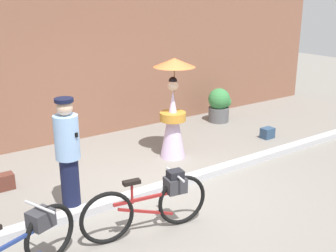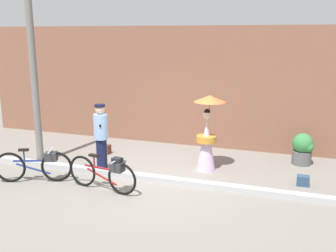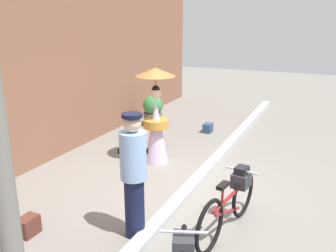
{
  "view_description": "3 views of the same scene",
  "coord_description": "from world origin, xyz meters",
  "px_view_note": "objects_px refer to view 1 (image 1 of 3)",
  "views": [
    {
      "loc": [
        -3.36,
        -4.99,
        3.0
      ],
      "look_at": [
        0.32,
        0.29,
        0.95
      ],
      "focal_mm": 44.71,
      "sensor_mm": 36.0,
      "label": 1
    },
    {
      "loc": [
        3.03,
        -7.86,
        3.32
      ],
      "look_at": [
        0.2,
        0.45,
        1.21
      ],
      "focal_mm": 41.27,
      "sensor_mm": 36.0,
      "label": 2
    },
    {
      "loc": [
        -5.08,
        -1.98,
        2.78
      ],
      "look_at": [
        0.55,
        0.63,
        0.93
      ],
      "focal_mm": 38.81,
      "sensor_mm": 36.0,
      "label": 3
    }
  ],
  "objects_px": {
    "person_officer": "(68,153)",
    "potted_plant_by_door": "(220,105)",
    "backpack_spare": "(5,181)",
    "backpack_on_pavement": "(268,133)",
    "bicycle_near_officer": "(16,250)",
    "bicycle_far_side": "(153,202)",
    "person_with_parasol": "(173,110)"
  },
  "relations": [
    {
      "from": "backpack_spare",
      "to": "person_officer",
      "type": "bearing_deg",
      "value": -65.24
    },
    {
      "from": "person_officer",
      "to": "potted_plant_by_door",
      "type": "distance_m",
      "value": 5.17
    },
    {
      "from": "person_officer",
      "to": "backpack_spare",
      "type": "height_order",
      "value": "person_officer"
    },
    {
      "from": "bicycle_far_side",
      "to": "potted_plant_by_door",
      "type": "distance_m",
      "value": 5.16
    },
    {
      "from": "bicycle_near_officer",
      "to": "backpack_on_pavement",
      "type": "relative_size",
      "value": 6.15
    },
    {
      "from": "person_officer",
      "to": "backpack_on_pavement",
      "type": "bearing_deg",
      "value": 7.16
    },
    {
      "from": "person_with_parasol",
      "to": "backpack_on_pavement",
      "type": "relative_size",
      "value": 6.96
    },
    {
      "from": "person_officer",
      "to": "person_with_parasol",
      "type": "relative_size",
      "value": 0.89
    },
    {
      "from": "person_officer",
      "to": "potted_plant_by_door",
      "type": "xyz_separation_m",
      "value": [
        4.69,
        2.13,
        -0.47
      ]
    },
    {
      "from": "bicycle_far_side",
      "to": "person_with_parasol",
      "type": "distance_m",
      "value": 2.71
    },
    {
      "from": "backpack_spare",
      "to": "backpack_on_pavement",
      "type": "bearing_deg",
      "value": -7.46
    },
    {
      "from": "bicycle_far_side",
      "to": "backpack_spare",
      "type": "xyz_separation_m",
      "value": [
        -1.26,
        2.39,
        -0.29
      ]
    },
    {
      "from": "person_with_parasol",
      "to": "backpack_on_pavement",
      "type": "distance_m",
      "value": 2.45
    },
    {
      "from": "bicycle_far_side",
      "to": "bicycle_near_officer",
      "type": "bearing_deg",
      "value": -179.16
    },
    {
      "from": "backpack_on_pavement",
      "to": "backpack_spare",
      "type": "relative_size",
      "value": 0.98
    },
    {
      "from": "potted_plant_by_door",
      "to": "backpack_spare",
      "type": "xyz_separation_m",
      "value": [
        -5.28,
        -0.84,
        -0.29
      ]
    },
    {
      "from": "potted_plant_by_door",
      "to": "backpack_on_pavement",
      "type": "distance_m",
      "value": 1.57
    },
    {
      "from": "backpack_on_pavement",
      "to": "person_with_parasol",
      "type": "bearing_deg",
      "value": 172.22
    },
    {
      "from": "bicycle_near_officer",
      "to": "bicycle_far_side",
      "type": "bearing_deg",
      "value": 0.84
    },
    {
      "from": "bicycle_near_officer",
      "to": "backpack_on_pavement",
      "type": "height_order",
      "value": "bicycle_near_officer"
    },
    {
      "from": "bicycle_near_officer",
      "to": "backpack_on_pavement",
      "type": "bearing_deg",
      "value": 16.53
    },
    {
      "from": "person_officer",
      "to": "backpack_on_pavement",
      "type": "height_order",
      "value": "person_officer"
    },
    {
      "from": "person_with_parasol",
      "to": "bicycle_far_side",
      "type": "bearing_deg",
      "value": -131.22
    },
    {
      "from": "bicycle_near_officer",
      "to": "person_with_parasol",
      "type": "bearing_deg",
      "value": 30.12
    },
    {
      "from": "bicycle_near_officer",
      "to": "bicycle_far_side",
      "type": "distance_m",
      "value": 1.74
    },
    {
      "from": "person_officer",
      "to": "person_with_parasol",
      "type": "xyz_separation_m",
      "value": [
        2.42,
        0.91,
        0.04
      ]
    },
    {
      "from": "bicycle_far_side",
      "to": "backpack_spare",
      "type": "height_order",
      "value": "bicycle_far_side"
    },
    {
      "from": "backpack_on_pavement",
      "to": "backpack_spare",
      "type": "distance_m",
      "value": 5.35
    },
    {
      "from": "bicycle_far_side",
      "to": "potted_plant_by_door",
      "type": "xyz_separation_m",
      "value": [
        4.02,
        3.23,
        -0.0
      ]
    },
    {
      "from": "bicycle_far_side",
      "to": "person_with_parasol",
      "type": "xyz_separation_m",
      "value": [
        1.76,
        2.0,
        0.5
      ]
    },
    {
      "from": "bicycle_far_side",
      "to": "person_with_parasol",
      "type": "height_order",
      "value": "person_with_parasol"
    },
    {
      "from": "bicycle_near_officer",
      "to": "person_officer",
      "type": "height_order",
      "value": "person_officer"
    }
  ]
}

